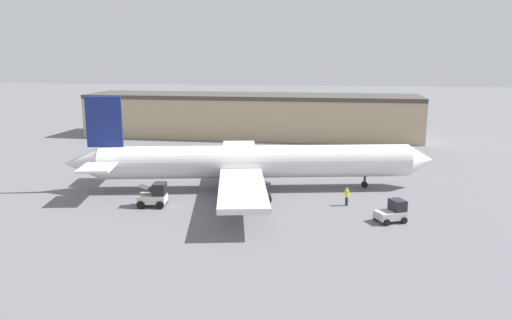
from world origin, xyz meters
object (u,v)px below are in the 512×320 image
at_px(airplane, 247,162).
at_px(pushback_tug, 257,194).
at_px(baggage_tug, 393,212).
at_px(ground_crew_worker, 347,196).
at_px(belt_loader_truck, 154,195).

distance_m(airplane, pushback_tug, 6.00).
relative_size(baggage_tug, pushback_tug, 0.91).
bearing_deg(baggage_tug, ground_crew_worker, 104.75).
height_order(airplane, ground_crew_worker, airplane).
relative_size(baggage_tug, belt_loader_truck, 1.04).
bearing_deg(ground_crew_worker, belt_loader_truck, 119.55).
relative_size(ground_crew_worker, belt_loader_truck, 0.63).
distance_m(ground_crew_worker, pushback_tug, 8.87).
bearing_deg(pushback_tug, ground_crew_worker, -41.89).
distance_m(belt_loader_truck, pushback_tug, 10.16).
bearing_deg(baggage_tug, pushback_tug, 136.44).
xyz_separation_m(ground_crew_worker, belt_loader_truck, (-18.68, -3.23, 0.14)).
height_order(airplane, belt_loader_truck, airplane).
relative_size(airplane, ground_crew_worker, 22.50).
height_order(ground_crew_worker, baggage_tug, baggage_tug).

